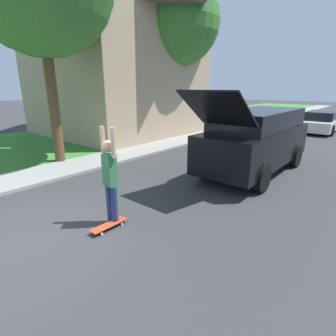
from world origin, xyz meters
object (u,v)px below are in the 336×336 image
object	(u,v)px
suv_parked	(256,139)
skateboarder	(110,176)
skateboard	(109,225)
car_down_street	(321,122)
lawn_tree_far	(176,22)

from	to	relation	value
suv_parked	skateboarder	size ratio (longest dim) A/B	2.82
skateboard	skateboarder	bearing A→B (deg)	120.30
suv_parked	car_down_street	distance (m)	11.00
suv_parked	car_down_street	size ratio (longest dim) A/B	1.31
suv_parked	skateboarder	xyz separation A→B (m)	(-0.82, -5.38, -0.07)
suv_parked	skateboard	bearing A→B (deg)	-97.24
lawn_tree_far	car_down_street	distance (m)	11.05
suv_parked	skateboarder	distance (m)	5.44
lawn_tree_far	skateboarder	xyz separation A→B (m)	(5.68, -9.18, -5.07)
skateboarder	skateboard	size ratio (longest dim) A/B	2.51
lawn_tree_far	skateboard	bearing A→B (deg)	-58.30
lawn_tree_far	skateboard	size ratio (longest dim) A/B	10.26
lawn_tree_far	car_down_street	xyz separation A→B (m)	(6.32, 7.18, -5.52)
car_down_street	skateboard	bearing A→B (deg)	-91.84
car_down_street	skateboarder	xyz separation A→B (m)	(-0.65, -16.36, 0.45)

